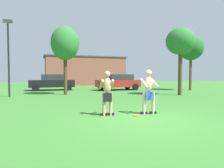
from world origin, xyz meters
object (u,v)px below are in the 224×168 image
tree_right_field (181,42)px  tree_behind_players (65,44)px  lamp_post (8,49)px  tree_left_field (191,48)px  car_red_mid_lot (118,82)px  player_near (107,92)px  frisbee (137,116)px  player_in_blue (149,90)px  car_black_near_post (53,82)px

tree_right_field → tree_behind_players: 8.73m
lamp_post → tree_left_field: 16.21m
tree_right_field → car_red_mid_lot: bearing=110.9°
player_near → frisbee: (1.01, -0.47, -0.87)m
lamp_post → player_in_blue: bearing=-55.6°
player_in_blue → frisbee: bearing=-161.3°
player_in_blue → tree_behind_players: bearing=103.0°
car_black_near_post → tree_behind_players: size_ratio=0.83×
lamp_post → tree_right_field: bearing=-13.6°
player_near → tree_left_field: bearing=38.3°
player_near → player_in_blue: (1.62, -0.26, 0.08)m
player_in_blue → lamp_post: bearing=124.4°
player_in_blue → tree_behind_players: tree_behind_players is taller
tree_right_field → tree_behind_players: (-8.11, 3.25, -0.07)m
car_red_mid_lot → tree_right_field: 7.59m
player_near → player_in_blue: 1.65m
frisbee → tree_behind_players: tree_behind_players is taller
tree_right_field → tree_behind_players: size_ratio=0.97×
lamp_post → tree_left_field: (16.16, 0.85, 0.88)m
car_black_near_post → lamp_post: size_ratio=0.83×
player_near → car_red_mid_lot: player_near is taller
lamp_post → tree_behind_players: lamp_post is taller
car_black_near_post → tree_left_field: bearing=-20.0°
player_near → tree_behind_players: 9.34m
player_near → tree_right_field: size_ratio=0.33×
tree_right_field → car_black_near_post: bearing=135.9°
player_in_blue → lamp_post: 10.84m
tree_left_field → frisbee: bearing=-137.8°
car_black_near_post → lamp_post: (-3.25, -5.55, 2.46)m
tree_behind_players → frisbee: bearing=-80.9°
tree_left_field → lamp_post: bearing=-177.0°
frisbee → tree_right_field: size_ratio=0.05×
player_near → lamp_post: bearing=117.2°
player_near → lamp_post: 9.83m
lamp_post → frisbee: bearing=-59.0°
frisbee → tree_behind_players: 10.18m
car_red_mid_lot → tree_behind_players: tree_behind_players is taller
car_black_near_post → player_in_blue: bearing=-79.2°
lamp_post → tree_right_field: size_ratio=1.04×
car_red_mid_lot → tree_left_field: (6.63, -2.69, 3.34)m
lamp_post → tree_behind_players: size_ratio=1.01×
car_black_near_post → lamp_post: 6.88m
lamp_post → tree_behind_players: bearing=5.1°
car_red_mid_lot → tree_right_field: tree_right_field is taller
player_in_blue → tree_behind_players: 9.78m
frisbee → lamp_post: (-5.37, 8.95, 3.27)m
frisbee → tree_right_field: (6.62, 6.04, 3.97)m
car_red_mid_lot → lamp_post: (-9.52, -3.53, 2.46)m
frisbee → lamp_post: bearing=121.0°
player_near → tree_behind_players: (-0.48, 8.82, 3.03)m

